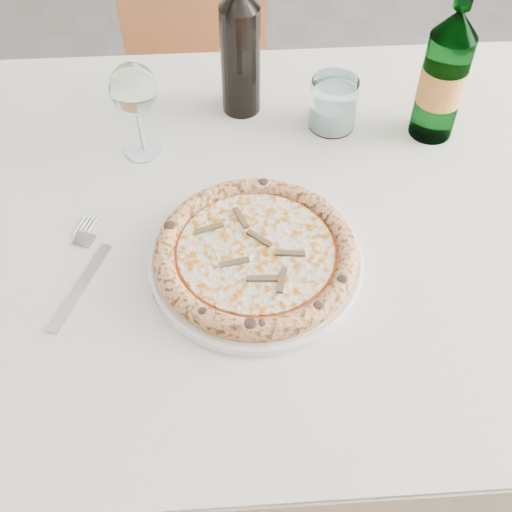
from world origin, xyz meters
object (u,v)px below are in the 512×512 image
at_px(pizza, 256,253).
at_px(beer_bottle, 444,75).
at_px(dining_table, 249,252).
at_px(wine_bottle, 240,50).
at_px(tumbler, 333,107).
at_px(plate, 256,261).
at_px(chair_far, 203,52).
at_px(wine_glass, 134,92).

distance_m(pizza, beer_bottle, 0.41).
distance_m(dining_table, wine_bottle, 0.32).
relative_size(pizza, tumbler, 3.20).
distance_m(dining_table, plate, 0.14).
bearing_deg(chair_far, plate, -87.51).
xyz_separation_m(pizza, beer_bottle, (0.32, 0.25, 0.08)).
distance_m(plate, beer_bottle, 0.42).
bearing_deg(tumbler, plate, -118.75).
xyz_separation_m(dining_table, plate, (0.00, -0.10, 0.10)).
distance_m(chair_far, wine_bottle, 0.63).
height_order(tumbler, wine_bottle, wine_bottle).
xyz_separation_m(plate, tumbler, (0.16, 0.29, 0.03)).
distance_m(dining_table, beer_bottle, 0.40).
distance_m(dining_table, chair_far, 0.79).
xyz_separation_m(dining_table, chair_far, (-0.04, 0.78, -0.14)).
height_order(wine_glass, beer_bottle, beer_bottle).
relative_size(chair_far, plate, 3.18).
bearing_deg(chair_far, pizza, -87.51).
height_order(dining_table, pizza, pizza).
xyz_separation_m(tumbler, beer_bottle, (0.16, -0.04, 0.07)).
relative_size(pizza, beer_bottle, 1.00).
bearing_deg(pizza, chair_far, 92.49).
bearing_deg(plate, pizza, -163.78).
bearing_deg(tumbler, beer_bottle, -12.42).
distance_m(chair_far, tumbler, 0.68).
relative_size(tumbler, wine_bottle, 0.32).
bearing_deg(plate, tumbler, 61.25).
bearing_deg(wine_bottle, dining_table, -92.99).
relative_size(wine_glass, tumbler, 1.86).
relative_size(chair_far, wine_bottle, 3.51).
height_order(pizza, tumbler, tumbler).
bearing_deg(chair_far, tumbler, -71.69).
xyz_separation_m(tumbler, wine_bottle, (-0.14, 0.06, 0.08)).
relative_size(wine_glass, beer_bottle, 0.58).
height_order(chair_far, beer_bottle, beer_bottle).
distance_m(pizza, wine_glass, 0.31).
distance_m(dining_table, pizza, 0.15).
xyz_separation_m(chair_far, wine_bottle, (0.05, -0.53, 0.34)).
bearing_deg(beer_bottle, chair_far, 119.50).
height_order(pizza, wine_glass, wine_glass).
distance_m(dining_table, tumbler, 0.28).
bearing_deg(chair_far, wine_bottle, -84.47).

